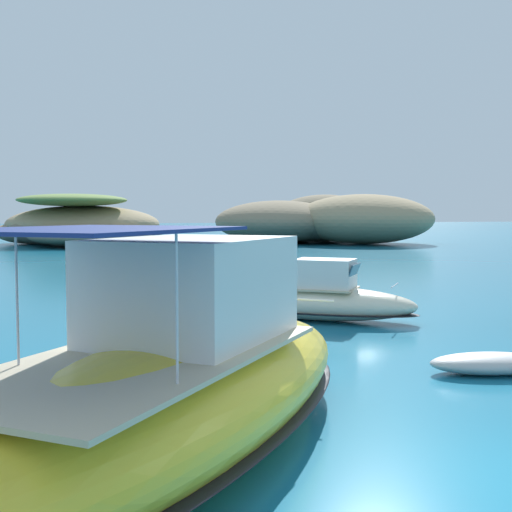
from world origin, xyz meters
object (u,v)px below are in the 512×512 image
(islet_large, at_px, (315,220))
(motorboat_cream, at_px, (316,299))
(islet_small, at_px, (81,226))
(motorboat_yellow, at_px, (177,387))
(dinghy_tender, at_px, (492,363))

(islet_large, relative_size, motorboat_cream, 4.35)
(islet_large, relative_size, islet_small, 1.09)
(islet_small, distance_m, motorboat_yellow, 64.13)
(islet_large, bearing_deg, islet_small, 172.51)
(islet_small, height_order, motorboat_yellow, islet_small)
(motorboat_yellow, xyz_separation_m, dinghy_tender, (7.04, 3.11, -0.79))
(islet_large, distance_m, motorboat_yellow, 65.33)
(motorboat_cream, bearing_deg, islet_small, 97.70)
(islet_large, distance_m, motorboat_cream, 53.39)
(motorboat_yellow, bearing_deg, islet_large, 68.50)
(motorboat_yellow, bearing_deg, motorboat_cream, 61.10)
(motorboat_yellow, relative_size, motorboat_cream, 1.55)
(islet_small, xyz_separation_m, dinghy_tender, (8.44, -60.99, -1.70))
(islet_small, relative_size, dinghy_tender, 8.97)
(islet_small, relative_size, motorboat_yellow, 2.58)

